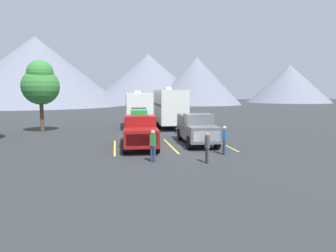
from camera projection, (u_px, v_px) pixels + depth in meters
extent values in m
plane|color=#2D3033|center=(173.00, 148.00, 19.38)|extent=(240.00, 240.00, 0.00)
cube|color=maroon|center=(140.00, 134.00, 19.63)|extent=(2.25, 5.95, 0.94)
cube|color=maroon|center=(141.00, 130.00, 17.49)|extent=(2.00, 1.72, 0.08)
cube|color=maroon|center=(140.00, 121.00, 19.02)|extent=(1.95, 1.60, 0.73)
cube|color=slate|center=(140.00, 122.00, 18.41)|extent=(1.78, 0.28, 0.54)
cube|color=maroon|center=(139.00, 120.00, 21.12)|extent=(2.08, 2.78, 0.50)
cube|color=silver|center=(142.00, 140.00, 16.76)|extent=(1.71, 0.13, 0.66)
cylinder|color=black|center=(157.00, 146.00, 17.83)|extent=(0.31, 0.82, 0.81)
cylinder|color=black|center=(125.00, 147.00, 17.60)|extent=(0.31, 0.82, 0.81)
cylinder|color=black|center=(152.00, 136.00, 21.77)|extent=(0.31, 0.82, 0.81)
cylinder|color=black|center=(126.00, 137.00, 21.54)|extent=(0.31, 0.82, 0.81)
cube|color=green|center=(139.00, 113.00, 21.06)|extent=(1.18, 1.77, 0.45)
cylinder|color=black|center=(146.00, 114.00, 20.54)|extent=(0.20, 0.45, 0.44)
cylinder|color=black|center=(132.00, 114.00, 20.42)|extent=(0.20, 0.45, 0.44)
cylinder|color=black|center=(145.00, 113.00, 21.71)|extent=(0.20, 0.45, 0.44)
cylinder|color=black|center=(132.00, 113.00, 21.59)|extent=(0.20, 0.45, 0.44)
cube|color=black|center=(139.00, 108.00, 20.54)|extent=(1.01, 0.12, 0.08)
cube|color=#595B60|center=(197.00, 131.00, 20.77)|extent=(2.13, 5.39, 0.91)
cube|color=#595B60|center=(204.00, 127.00, 18.83)|extent=(1.89, 1.56, 0.08)
cube|color=#595B60|center=(199.00, 120.00, 20.21)|extent=(1.85, 1.46, 0.77)
cube|color=slate|center=(201.00, 120.00, 19.66)|extent=(1.69, 0.29, 0.57)
cube|color=#595B60|center=(193.00, 119.00, 22.11)|extent=(1.97, 2.52, 0.58)
cube|color=silver|center=(207.00, 136.00, 18.18)|extent=(1.63, 0.13, 0.64)
cylinder|color=black|center=(217.00, 142.00, 19.15)|extent=(0.31, 0.85, 0.84)
cylinder|color=black|center=(189.00, 143.00, 18.93)|extent=(0.31, 0.85, 0.84)
cylinder|color=black|center=(203.00, 134.00, 22.72)|extent=(0.31, 0.85, 0.84)
cylinder|color=black|center=(180.00, 134.00, 22.49)|extent=(0.31, 0.85, 0.84)
cube|color=gold|center=(115.00, 147.00, 19.58)|extent=(0.12, 5.50, 0.01)
cube|color=gold|center=(171.00, 146.00, 20.19)|extent=(0.12, 5.50, 0.01)
cube|color=gold|center=(223.00, 144.00, 20.79)|extent=(0.12, 5.50, 0.01)
cube|color=white|center=(138.00, 108.00, 29.87)|extent=(2.48, 6.60, 2.84)
cube|color=brown|center=(126.00, 107.00, 29.68)|extent=(0.15, 6.29, 0.24)
cube|color=silver|center=(137.00, 92.00, 30.66)|extent=(0.61, 0.71, 0.30)
cube|color=#333333|center=(141.00, 130.00, 26.24)|extent=(0.14, 1.20, 0.12)
cylinder|color=black|center=(150.00, 125.00, 29.43)|extent=(0.24, 0.76, 0.76)
cylinder|color=black|center=(127.00, 125.00, 29.11)|extent=(0.24, 0.76, 0.76)
cylinder|color=black|center=(149.00, 123.00, 30.98)|extent=(0.24, 0.76, 0.76)
cylinder|color=black|center=(127.00, 123.00, 30.66)|extent=(0.24, 0.76, 0.76)
cube|color=silver|center=(170.00, 106.00, 30.07)|extent=(2.65, 6.65, 3.17)
cube|color=#595960|center=(157.00, 105.00, 29.87)|extent=(0.15, 6.33, 0.24)
cube|color=silver|center=(168.00, 89.00, 30.85)|extent=(0.61, 0.71, 0.30)
cube|color=#333333|center=(177.00, 129.00, 26.44)|extent=(0.14, 1.20, 0.12)
cylinder|color=black|center=(183.00, 125.00, 29.66)|extent=(0.24, 0.76, 0.76)
cylinder|color=black|center=(159.00, 125.00, 29.32)|extent=(0.24, 0.76, 0.76)
cylinder|color=black|center=(180.00, 123.00, 31.22)|extent=(0.24, 0.76, 0.76)
cylinder|color=black|center=(157.00, 123.00, 30.87)|extent=(0.24, 0.76, 0.76)
cylinder|color=navy|center=(154.00, 154.00, 15.39)|extent=(0.12, 0.12, 0.83)
cylinder|color=navy|center=(152.00, 154.00, 15.47)|extent=(0.12, 0.12, 0.83)
cube|color=#33723F|center=(153.00, 140.00, 15.35)|extent=(0.31, 0.30, 0.59)
sphere|color=tan|center=(153.00, 132.00, 15.30)|extent=(0.22, 0.22, 0.22)
cylinder|color=#33723F|center=(155.00, 141.00, 15.29)|extent=(0.10, 0.10, 0.53)
cylinder|color=#33723F|center=(151.00, 141.00, 15.41)|extent=(0.10, 0.10, 0.53)
cylinder|color=#3F3F42|center=(206.00, 155.00, 15.26)|extent=(0.11, 0.11, 0.78)
cylinder|color=#3F3F42|center=(208.00, 156.00, 15.11)|extent=(0.11, 0.11, 0.78)
cube|color=#4C4C51|center=(207.00, 142.00, 15.11)|extent=(0.22, 0.26, 0.55)
sphere|color=#9E704C|center=(207.00, 135.00, 15.07)|extent=(0.21, 0.21, 0.21)
cylinder|color=#4C4C51|center=(206.00, 143.00, 15.23)|extent=(0.09, 0.09, 0.50)
cylinder|color=#4C4C51|center=(209.00, 143.00, 15.00)|extent=(0.09, 0.09, 0.50)
cylinder|color=navy|center=(224.00, 148.00, 17.22)|extent=(0.12, 0.12, 0.83)
cylinder|color=navy|center=(224.00, 147.00, 17.38)|extent=(0.12, 0.12, 0.83)
cube|color=#2659A5|center=(224.00, 135.00, 17.22)|extent=(0.22, 0.26, 0.59)
sphere|color=tan|center=(225.00, 128.00, 17.18)|extent=(0.22, 0.22, 0.22)
cylinder|color=#2659A5|center=(225.00, 136.00, 17.09)|extent=(0.10, 0.10, 0.53)
cylinder|color=#2659A5|center=(224.00, 135.00, 17.36)|extent=(0.10, 0.10, 0.53)
cylinder|color=brown|center=(42.00, 114.00, 27.12)|extent=(0.33, 0.33, 3.21)
sphere|color=#387F38|center=(41.00, 86.00, 26.85)|extent=(3.24, 3.24, 3.24)
sphere|color=#387F38|center=(40.00, 73.00, 26.51)|extent=(2.27, 2.27, 2.27)
cone|color=slate|center=(36.00, 71.00, 77.34)|extent=(43.24, 43.24, 17.36)
cone|color=slate|center=(148.00, 79.00, 92.16)|extent=(35.04, 35.04, 14.76)
cone|color=slate|center=(196.00, 81.00, 85.79)|extent=(25.03, 25.03, 13.16)
cone|color=slate|center=(289.00, 84.00, 101.63)|extent=(26.62, 26.62, 12.40)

